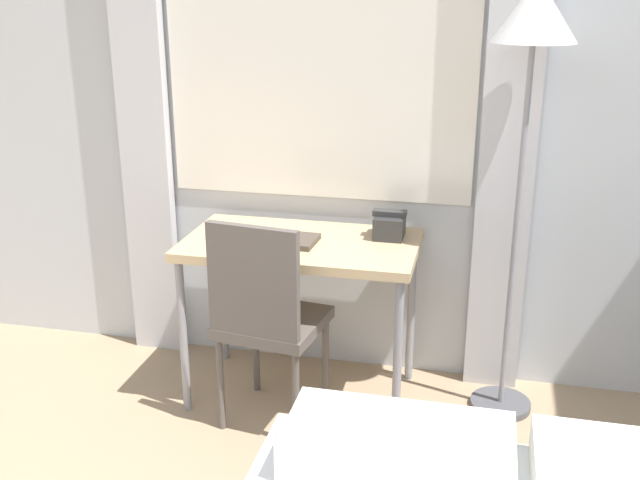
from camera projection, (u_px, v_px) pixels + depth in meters
name	position (u px, v px, depth m)	size (l,w,h in m)	color
wall_back_with_window	(361.00, 88.00, 3.31)	(5.31, 0.13, 2.70)	silver
desk	(301.00, 256.00, 3.24)	(1.00, 0.57, 0.75)	tan
desk_chair	(266.00, 312.00, 3.04)	(0.45, 0.45, 0.93)	#59514C
standing_lamp	(532.00, 52.00, 2.84)	(0.32, 0.32, 1.82)	#4C4C51
telephone	(389.00, 225.00, 3.24)	(0.15, 0.15, 0.12)	#2D2D2D
book	(289.00, 240.00, 3.18)	(0.24, 0.20, 0.02)	#4C4238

